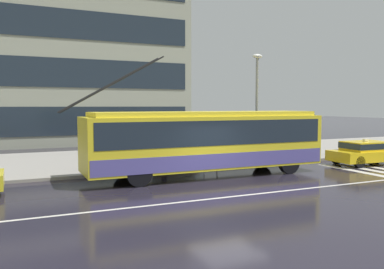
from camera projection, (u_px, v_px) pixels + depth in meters
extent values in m
plane|color=#23202B|center=(228.00, 189.00, 15.17)|extent=(160.00, 160.00, 0.00)
cube|color=gray|center=(150.00, 158.00, 23.82)|extent=(80.00, 10.00, 0.14)
cube|color=beige|center=(352.00, 170.00, 19.50)|extent=(0.44, 4.40, 0.01)
cube|color=beige|center=(366.00, 169.00, 19.87)|extent=(0.44, 4.40, 0.01)
cube|color=beige|center=(379.00, 168.00, 20.23)|extent=(0.44, 4.40, 0.01)
cube|color=silver|center=(244.00, 195.00, 14.08)|extent=(72.00, 0.14, 0.01)
cube|color=yellow|center=(207.00, 141.00, 17.94)|extent=(11.06, 2.51, 2.31)
cube|color=yellow|center=(207.00, 114.00, 17.85)|extent=(10.39, 2.26, 0.20)
cube|color=#1E2833|center=(207.00, 131.00, 17.90)|extent=(10.61, 2.54, 1.06)
cube|color=#56509A|center=(207.00, 158.00, 17.99)|extent=(10.95, 2.54, 0.65)
cube|color=#1E2833|center=(303.00, 128.00, 20.15)|extent=(0.12, 2.21, 1.15)
cube|color=black|center=(301.00, 117.00, 20.05)|extent=(0.16, 1.91, 0.28)
cylinder|color=black|center=(110.00, 84.00, 16.31)|extent=(4.22, 0.06, 2.37)
cylinder|color=black|center=(114.00, 83.00, 15.67)|extent=(4.22, 0.06, 2.37)
cylinder|color=black|center=(262.00, 157.00, 20.56)|extent=(1.04, 0.30, 1.04)
cylinder|color=black|center=(289.00, 163.00, 18.55)|extent=(1.04, 0.30, 1.04)
cylinder|color=black|center=(125.00, 166.00, 17.57)|extent=(1.04, 0.30, 1.04)
cylinder|color=black|center=(139.00, 174.00, 15.56)|extent=(1.04, 0.30, 1.04)
cube|color=yellow|center=(368.00, 155.00, 21.46)|extent=(4.28, 2.00, 0.55)
cube|color=yellow|center=(365.00, 146.00, 21.36)|extent=(2.33, 1.67, 0.48)
cube|color=#1E2833|center=(366.00, 145.00, 21.36)|extent=(2.38, 1.69, 0.31)
cube|color=silver|center=(366.00, 140.00, 21.34)|extent=(0.29, 0.17, 0.12)
cylinder|color=black|center=(375.00, 156.00, 22.75)|extent=(0.63, 0.22, 0.62)
cylinder|color=black|center=(337.00, 158.00, 21.71)|extent=(0.63, 0.22, 0.62)
cylinder|color=black|center=(359.00, 162.00, 20.20)|extent=(0.63, 0.22, 0.62)
cylinder|color=gray|center=(217.00, 140.00, 20.84)|extent=(0.08, 0.08, 2.46)
cylinder|color=gray|center=(151.00, 143.00, 19.32)|extent=(0.08, 0.08, 2.46)
cylinder|color=gray|center=(205.00, 138.00, 22.23)|extent=(0.08, 0.08, 2.46)
cylinder|color=gray|center=(141.00, 140.00, 20.72)|extent=(0.08, 0.08, 2.46)
cube|color=#99ADB2|center=(174.00, 138.00, 21.47)|extent=(3.51, 0.04, 1.97)
cube|color=#B2B2B7|center=(179.00, 116.00, 20.68)|extent=(3.99, 1.83, 0.08)
cube|color=brown|center=(177.00, 154.00, 21.18)|extent=(2.58, 0.36, 0.08)
cylinder|color=#202549|center=(166.00, 155.00, 21.07)|extent=(0.14, 0.14, 0.80)
cylinder|color=#202549|center=(163.00, 156.00, 21.01)|extent=(0.14, 0.14, 0.80)
cylinder|color=navy|center=(164.00, 143.00, 20.99)|extent=(0.37, 0.37, 0.56)
sphere|color=#CB8989|center=(164.00, 136.00, 20.96)|extent=(0.21, 0.21, 0.21)
cone|color=#244F9E|center=(162.00, 130.00, 20.90)|extent=(1.24, 1.24, 0.27)
cylinder|color=#333333|center=(162.00, 140.00, 20.94)|extent=(0.02, 0.02, 0.72)
cylinder|color=#4A514A|center=(124.00, 159.00, 19.55)|extent=(0.14, 0.14, 0.80)
cylinder|color=#4A514A|center=(125.00, 159.00, 19.71)|extent=(0.14, 0.14, 0.80)
cylinder|color=maroon|center=(124.00, 146.00, 19.58)|extent=(0.50, 0.50, 0.56)
sphere|color=tan|center=(124.00, 138.00, 19.55)|extent=(0.21, 0.21, 0.21)
cone|color=red|center=(125.00, 132.00, 19.65)|extent=(1.28, 1.28, 0.25)
cylinder|color=#333333|center=(125.00, 142.00, 19.68)|extent=(0.02, 0.02, 0.73)
cylinder|color=#929595|center=(257.00, 110.00, 21.86)|extent=(0.16, 0.16, 5.64)
ellipsoid|color=silver|center=(257.00, 56.00, 21.65)|extent=(0.60, 0.32, 0.24)
cube|color=#1E2833|center=(72.00, 121.00, 30.26)|extent=(18.87, 0.06, 2.20)
cube|color=#1E2833|center=(71.00, 73.00, 30.00)|extent=(18.87, 0.06, 2.20)
cube|color=#1E2833|center=(70.00, 24.00, 29.73)|extent=(18.87, 0.06, 2.20)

